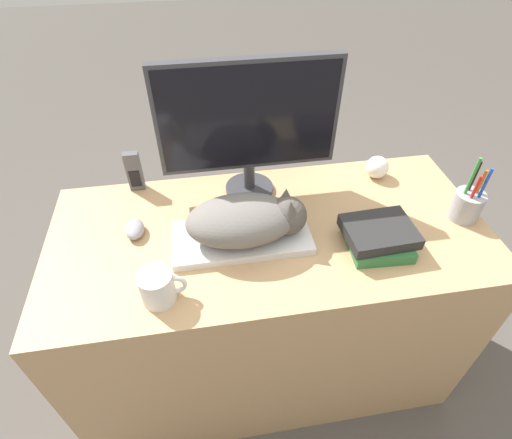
{
  "coord_description": "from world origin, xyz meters",
  "views": [
    {
      "loc": [
        -0.18,
        -0.53,
        1.59
      ],
      "look_at": [
        -0.04,
        0.29,
        0.82
      ],
      "focal_mm": 28.0,
      "sensor_mm": 36.0,
      "label": 1
    }
  ],
  "objects_px": {
    "coffee_mug": "(158,287)",
    "book_stack": "(379,236)",
    "monitor": "(249,122)",
    "computer_mouse": "(135,229)",
    "cat": "(249,219)",
    "phone": "(134,171)",
    "baseball": "(377,167)",
    "pen_cup": "(467,204)",
    "keyboard": "(242,238)"
  },
  "relations": [
    {
      "from": "coffee_mug",
      "to": "book_stack",
      "type": "distance_m",
      "value": 0.61
    },
    {
      "from": "monitor",
      "to": "computer_mouse",
      "type": "bearing_deg",
      "value": -157.83
    },
    {
      "from": "cat",
      "to": "phone",
      "type": "xyz_separation_m",
      "value": [
        -0.33,
        0.3,
        -0.01
      ]
    },
    {
      "from": "coffee_mug",
      "to": "baseball",
      "type": "xyz_separation_m",
      "value": [
        0.73,
        0.4,
        -0.01
      ]
    },
    {
      "from": "pen_cup",
      "to": "book_stack",
      "type": "bearing_deg",
      "value": -166.65
    },
    {
      "from": "pen_cup",
      "to": "baseball",
      "type": "height_order",
      "value": "pen_cup"
    },
    {
      "from": "computer_mouse",
      "to": "pen_cup",
      "type": "bearing_deg",
      "value": -5.01
    },
    {
      "from": "pen_cup",
      "to": "baseball",
      "type": "xyz_separation_m",
      "value": [
        -0.18,
        0.24,
        -0.01
      ]
    },
    {
      "from": "computer_mouse",
      "to": "pen_cup",
      "type": "relative_size",
      "value": 0.39
    },
    {
      "from": "coffee_mug",
      "to": "pen_cup",
      "type": "relative_size",
      "value": 0.55
    },
    {
      "from": "phone",
      "to": "book_stack",
      "type": "distance_m",
      "value": 0.79
    },
    {
      "from": "computer_mouse",
      "to": "keyboard",
      "type": "bearing_deg",
      "value": -14.7
    },
    {
      "from": "coffee_mug",
      "to": "pen_cup",
      "type": "height_order",
      "value": "pen_cup"
    },
    {
      "from": "cat",
      "to": "monitor",
      "type": "height_order",
      "value": "monitor"
    },
    {
      "from": "monitor",
      "to": "baseball",
      "type": "bearing_deg",
      "value": 1.09
    },
    {
      "from": "book_stack",
      "to": "coffee_mug",
      "type": "bearing_deg",
      "value": -171.79
    },
    {
      "from": "keyboard",
      "to": "computer_mouse",
      "type": "xyz_separation_m",
      "value": [
        -0.3,
        0.08,
        0.01
      ]
    },
    {
      "from": "baseball",
      "to": "pen_cup",
      "type": "bearing_deg",
      "value": -52.82
    },
    {
      "from": "cat",
      "to": "computer_mouse",
      "type": "xyz_separation_m",
      "value": [
        -0.33,
        0.08,
        -0.06
      ]
    },
    {
      "from": "keyboard",
      "to": "pen_cup",
      "type": "distance_m",
      "value": 0.68
    },
    {
      "from": "cat",
      "to": "computer_mouse",
      "type": "relative_size",
      "value": 4.07
    },
    {
      "from": "baseball",
      "to": "book_stack",
      "type": "distance_m",
      "value": 0.34
    },
    {
      "from": "monitor",
      "to": "baseball",
      "type": "xyz_separation_m",
      "value": [
        0.44,
        0.01,
        -0.22
      ]
    },
    {
      "from": "baseball",
      "to": "phone",
      "type": "relative_size",
      "value": 0.56
    },
    {
      "from": "keyboard",
      "to": "phone",
      "type": "distance_m",
      "value": 0.44
    },
    {
      "from": "pen_cup",
      "to": "book_stack",
      "type": "relative_size",
      "value": 1.09
    },
    {
      "from": "cat",
      "to": "monitor",
      "type": "bearing_deg",
      "value": 81.64
    },
    {
      "from": "keyboard",
      "to": "phone",
      "type": "relative_size",
      "value": 2.87
    },
    {
      "from": "monitor",
      "to": "coffee_mug",
      "type": "xyz_separation_m",
      "value": [
        -0.29,
        -0.39,
        -0.21
      ]
    },
    {
      "from": "cat",
      "to": "coffee_mug",
      "type": "relative_size",
      "value": 2.89
    },
    {
      "from": "baseball",
      "to": "cat",
      "type": "bearing_deg",
      "value": -153.63
    },
    {
      "from": "computer_mouse",
      "to": "phone",
      "type": "distance_m",
      "value": 0.23
    },
    {
      "from": "cat",
      "to": "monitor",
      "type": "xyz_separation_m",
      "value": [
        0.03,
        0.23,
        0.17
      ]
    },
    {
      "from": "book_stack",
      "to": "pen_cup",
      "type": "bearing_deg",
      "value": 13.35
    },
    {
      "from": "cat",
      "to": "computer_mouse",
      "type": "bearing_deg",
      "value": 166.31
    },
    {
      "from": "coffee_mug",
      "to": "phone",
      "type": "xyz_separation_m",
      "value": [
        -0.08,
        0.47,
        0.02
      ]
    },
    {
      "from": "computer_mouse",
      "to": "coffee_mug",
      "type": "xyz_separation_m",
      "value": [
        0.08,
        -0.25,
        0.03
      ]
    },
    {
      "from": "phone",
      "to": "coffee_mug",
      "type": "bearing_deg",
      "value": -80.25
    },
    {
      "from": "cat",
      "to": "pen_cup",
      "type": "bearing_deg",
      "value": -0.58
    },
    {
      "from": "monitor",
      "to": "coffee_mug",
      "type": "distance_m",
      "value": 0.53
    },
    {
      "from": "pen_cup",
      "to": "book_stack",
      "type": "xyz_separation_m",
      "value": [
        -0.31,
        -0.07,
        -0.02
      ]
    },
    {
      "from": "cat",
      "to": "pen_cup",
      "type": "xyz_separation_m",
      "value": [
        0.66,
        -0.01,
        -0.03
      ]
    },
    {
      "from": "computer_mouse",
      "to": "coffee_mug",
      "type": "distance_m",
      "value": 0.26
    },
    {
      "from": "keyboard",
      "to": "computer_mouse",
      "type": "distance_m",
      "value": 0.32
    },
    {
      "from": "coffee_mug",
      "to": "phone",
      "type": "distance_m",
      "value": 0.47
    },
    {
      "from": "keyboard",
      "to": "monitor",
      "type": "bearing_deg",
      "value": 75.94
    },
    {
      "from": "keyboard",
      "to": "phone",
      "type": "xyz_separation_m",
      "value": [
        -0.31,
        0.3,
        0.06
      ]
    },
    {
      "from": "baseball",
      "to": "book_stack",
      "type": "xyz_separation_m",
      "value": [
        -0.12,
        -0.32,
        -0.0
      ]
    },
    {
      "from": "monitor",
      "to": "pen_cup",
      "type": "height_order",
      "value": "monitor"
    },
    {
      "from": "keyboard",
      "to": "coffee_mug",
      "type": "height_order",
      "value": "coffee_mug"
    }
  ]
}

